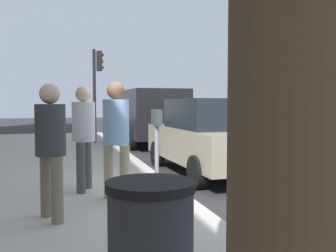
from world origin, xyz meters
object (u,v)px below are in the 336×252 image
Objects in this scene: parked_van_far at (148,114)px; traffic_signal at (97,80)px; pedestrian_bystander at (51,140)px; parking_officer at (84,129)px; parking_meter at (157,133)px; pedestrian_at_meter at (116,130)px; parked_sedan_near at (210,136)px.

traffic_signal is (-0.04, 2.02, 1.32)m from parked_van_far.
pedestrian_bystander is at bearing 171.55° from traffic_signal.
parking_officer is 8.89m from parked_van_far.
traffic_signal is at bearing 1.33° from parking_meter.
parking_officer is (1.59, -0.51, 0.03)m from pedestrian_bystander.
traffic_signal is at bearing 103.02° from parking_officer.
pedestrian_at_meter reaches higher than parking_meter.
parking_meter is 1.28m from parking_officer.
parked_sedan_near is at bearing -40.59° from parking_meter.
parking_officer reaches higher than parked_sedan_near.
parking_meter is 9.05m from parked_van_far.
parking_meter is 0.78× the size of parking_officer.
parking_meter is at bearing 139.41° from parked_sedan_near.
parked_van_far is (6.75, 0.00, 0.36)m from parked_sedan_near.
parked_van_far is (8.87, -1.82, 0.09)m from parking_meter.
parked_van_far is at bearing -88.84° from traffic_signal.
parking_meter is 0.76× the size of pedestrian_at_meter.
parking_meter is 8.94m from traffic_signal.
parking_officer is 8.50m from traffic_signal.
pedestrian_bystander is 0.34× the size of parked_van_far.
pedestrian_at_meter is 1.23m from pedestrian_bystander.
pedestrian_at_meter is 3.55m from parked_sedan_near.
parking_meter is 2.01m from pedestrian_bystander.
parking_officer reaches higher than pedestrian_bystander.
traffic_signal reaches higher than parking_meter.
parked_sedan_near is at bearing 20.05° from pedestrian_bystander.
pedestrian_bystander is at bearing 123.23° from parking_meter.
parking_meter is at bearing -3.15° from parking_officer.
parking_meter is at bearing 168.42° from parked_van_far.
pedestrian_bystander is at bearing -87.93° from parking_officer.
pedestrian_bystander reaches higher than parking_meter.
traffic_signal is at bearing 58.95° from pedestrian_bystander.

